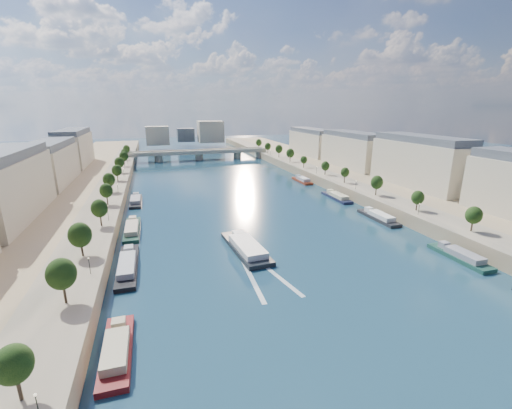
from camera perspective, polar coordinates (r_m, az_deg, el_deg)
ground at (r=159.47m, az=-2.99°, el=0.67°), size 700.00×700.00×0.00m
quay_left at (r=158.49m, az=-29.15°, el=-0.56°), size 44.00×520.00×5.00m
quay_right at (r=188.95m, az=18.72°, el=3.06°), size 44.00×520.00×5.00m
pave_left at (r=155.21m, az=-23.89°, el=0.78°), size 14.00×520.00×0.10m
pave_right at (r=180.19m, az=14.89°, el=3.61°), size 14.00×520.00×0.10m
trees_left at (r=155.68m, az=-23.31°, el=2.96°), size 4.80×268.80×8.26m
trees_right at (r=186.56m, az=12.88°, el=5.86°), size 4.80×268.80×8.26m
lamps_left at (r=144.38m, az=-22.67°, el=0.97°), size 0.36×200.36×4.28m
lamps_right at (r=181.56m, az=12.92°, el=4.72°), size 0.36×200.36×4.28m
buildings_left at (r=170.33m, az=-33.27°, el=4.71°), size 16.00×226.00×23.20m
buildings_right at (r=203.73m, az=20.14°, el=7.83°), size 16.00×226.00×23.20m
skyline at (r=371.99m, az=-10.94°, el=11.56°), size 79.00×42.00×22.00m
bridge at (r=284.79m, az=-9.47°, el=8.37°), size 112.00×12.00×8.15m
tour_barge at (r=104.70m, az=-1.68°, el=-7.17°), size 9.87×27.86×3.75m
wake at (r=90.76m, az=1.16°, el=-11.73°), size 10.75×26.03×0.04m
moored_barges_left at (r=100.55m, az=-20.61°, el=-9.41°), size 5.00×155.20×3.60m
moored_barges_right at (r=139.14m, az=20.34°, el=-2.30°), size 5.00×159.92×3.60m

